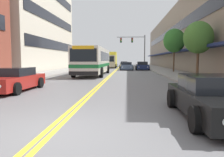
{
  "coord_description": "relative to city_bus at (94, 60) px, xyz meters",
  "views": [
    {
      "loc": [
        1.81,
        -4.99,
        1.69
      ],
      "look_at": [
        -0.57,
        29.49,
        -1.28
      ],
      "focal_mm": 35.0,
      "sensor_mm": 36.0,
      "label": 1
    }
  ],
  "objects": [
    {
      "name": "ground_plane",
      "position": [
        1.94,
        17.64,
        -1.66
      ],
      "size": [
        240.0,
        240.0,
        0.0
      ],
      "primitive_type": "plane",
      "color": "slate"
    },
    {
      "name": "sidewalk_left",
      "position": [
        -5.54,
        17.64,
        -1.58
      ],
      "size": [
        3.96,
        106.0,
        0.15
      ],
      "color": "gray",
      "rests_on": "ground_plane"
    },
    {
      "name": "sidewalk_right",
      "position": [
        9.41,
        17.64,
        -1.58
      ],
      "size": [
        3.96,
        106.0,
        0.15
      ],
      "color": "gray",
      "rests_on": "ground_plane"
    },
    {
      "name": "centre_line",
      "position": [
        1.94,
        17.64,
        -1.65
      ],
      "size": [
        0.34,
        106.0,
        0.01
      ],
      "color": "yellow",
      "rests_on": "ground_plane"
    },
    {
      "name": "storefront_row_right",
      "position": [
        15.62,
        17.64,
        3.77
      ],
      "size": [
        9.1,
        68.0,
        10.86
      ],
      "color": "gray",
      "rests_on": "ground_plane"
    },
    {
      "name": "city_bus",
      "position": [
        0.0,
        0.0,
        0.0
      ],
      "size": [
        2.96,
        11.54,
        2.92
      ],
      "color": "silver",
      "rests_on": "ground_plane"
    },
    {
      "name": "car_red_parked_left_near",
      "position": [
        -2.49,
        -12.9,
        -1.06
      ],
      "size": [
        2.18,
        4.72,
        1.26
      ],
      "color": "maroon",
      "rests_on": "ground_plane"
    },
    {
      "name": "car_white_parked_left_far",
      "position": [
        -2.45,
        10.9,
        -1.05
      ],
      "size": [
        2.12,
        4.59,
        1.3
      ],
      "color": "white",
      "rests_on": "ground_plane"
    },
    {
      "name": "car_black_parked_right_foreground",
      "position": [
        6.29,
        -17.88,
        -1.08
      ],
      "size": [
        2.13,
        4.59,
        1.24
      ],
      "color": "black",
      "rests_on": "ground_plane"
    },
    {
      "name": "car_navy_parked_right_mid",
      "position": [
        6.27,
        12.31,
        -1.02
      ],
      "size": [
        2.19,
        4.66,
        1.39
      ],
      "color": "#19234C",
      "rests_on": "ground_plane"
    },
    {
      "name": "car_beige_moving_lead",
      "position": [
        3.28,
        19.85,
        -1.07
      ],
      "size": [
        2.12,
        4.7,
        1.26
      ],
      "color": "#BCAD89",
      "rests_on": "ground_plane"
    },
    {
      "name": "car_dark_grey_moving_second",
      "position": [
        2.98,
        32.1,
        -1.05
      ],
      "size": [
        2.06,
        4.74,
        1.27
      ],
      "color": "#38383D",
      "rests_on": "ground_plane"
    },
    {
      "name": "car_slate_blue_moving_third",
      "position": [
        3.69,
        12.11,
        -1.05
      ],
      "size": [
        2.16,
        4.67,
        1.31
      ],
      "color": "#475675",
      "rests_on": "ground_plane"
    },
    {
      "name": "box_truck",
      "position": [
        0.3,
        21.55,
        0.02
      ],
      "size": [
        2.54,
        7.62,
        3.31
      ],
      "color": "#BCAD89",
      "rests_on": "ground_plane"
    },
    {
      "name": "traffic_signal_mast",
      "position": [
        5.28,
        18.59,
        2.91
      ],
      "size": [
        5.51,
        0.38,
        6.44
      ],
      "color": "#47474C",
      "rests_on": "ground_plane"
    },
    {
      "name": "street_lamp_left_near",
      "position": [
        -2.98,
        -12.73,
        3.19
      ],
      "size": [
        2.7,
        0.28,
        8.08
      ],
      "color": "#47474C",
      "rests_on": "ground_plane"
    },
    {
      "name": "street_tree_right_mid",
      "position": [
        10.13,
        -4.03,
        2.02
      ],
      "size": [
        2.62,
        2.62,
        4.99
      ],
      "color": "brown",
      "rests_on": "sidewalk_right"
    },
    {
      "name": "street_tree_right_far",
      "position": [
        9.84,
        4.75,
        2.5
      ],
      "size": [
        2.79,
        2.79,
        5.56
      ],
      "color": "brown",
      "rests_on": "sidewalk_right"
    },
    {
      "name": "fire_hydrant",
      "position": [
        7.88,
        -13.03,
        -1.07
      ],
      "size": [
        0.3,
        0.22,
        0.89
      ],
      "color": "yellow",
      "rests_on": "sidewalk_right"
    }
  ]
}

